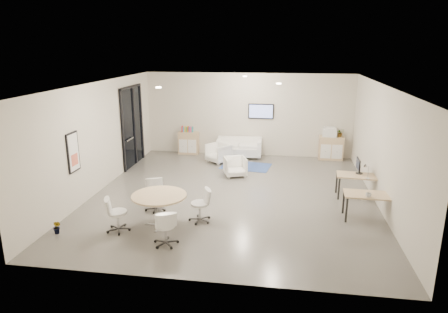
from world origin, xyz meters
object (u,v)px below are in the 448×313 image
Objects in this scene: desk_front at (370,197)px; armchair_left at (219,152)px; loveseat at (239,148)px; sideboard_right at (331,148)px; sideboard_left at (189,143)px; armchair_right at (235,166)px; desk_rear at (360,177)px; round_table at (159,198)px.

armchair_left is at bearing 138.02° from desk_front.
loveseat is at bearing 128.69° from desk_front.
sideboard_right reaches higher than armchair_left.
desk_front is at bearing -5.49° from armchair_left.
sideboard_left is 1.14× the size of armchair_left.
desk_rear is at bearing -40.06° from armchair_right.
sideboard_left reaches higher than loveseat.
armchair_left reaches higher than desk_rear.
sideboard_right reaches higher than round_table.
loveseat is 1.32× the size of desk_rear.
round_table is (-1.32, -4.05, 0.36)m from armchair_right.
sideboard_left reaches higher than armchair_left.
desk_rear is (3.87, -3.72, 0.24)m from loveseat.
sideboard_right is 4.20m from armchair_right.
round_table is at bearing -125.37° from sideboard_right.
sideboard_right is 1.16× the size of armchair_left.
desk_rear is at bearing -46.21° from loveseat.
sideboard_left is 3.36m from armchair_right.
loveseat is 6.51m from round_table.
desk_front is at bearing -42.59° from sideboard_left.
armchair_left is (1.38, -1.02, -0.05)m from sideboard_left.
round_table is at bearing -164.89° from desk_front.
desk_front is at bearing -55.89° from loveseat.
desk_rear is (3.73, -1.38, 0.24)m from armchair_right.
armchair_left is (-0.68, -0.82, 0.04)m from loveseat.
sideboard_right is at bearing 0.84° from loveseat.
round_table is (-1.19, -6.39, 0.37)m from loveseat.
sideboard_left is 6.66m from round_table.
armchair_right is at bearing 165.03° from desk_rear.
desk_rear is 1.01× the size of round_table.
round_table is (0.87, -6.60, 0.27)m from sideboard_left.
loveseat reaches higher than desk_front.
desk_front is at bearing -84.70° from desk_rear.
sideboard_left is 0.68× the size of round_table.
round_table is at bearing -146.80° from desk_rear.
loveseat is 2.46× the size of armchair_right.
loveseat is 6.52m from desk_front.
sideboard_left is 8.05m from desk_front.
desk_front is (5.92, -5.44, 0.16)m from sideboard_left.
sideboard_right is at bearing 17.34° from armchair_right.
armchair_right is 4.28m from round_table.
desk_rear is (5.93, -3.93, 0.15)m from sideboard_left.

